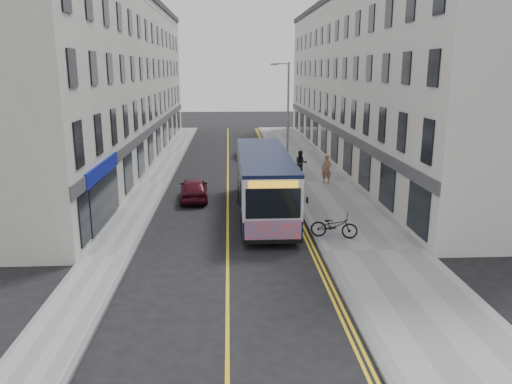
{
  "coord_description": "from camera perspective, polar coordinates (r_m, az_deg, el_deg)",
  "views": [
    {
      "loc": [
        0.12,
        -20.82,
        7.59
      ],
      "look_at": [
        1.43,
        3.25,
        1.6
      ],
      "focal_mm": 35.0,
      "sensor_mm": 36.0,
      "label": 1
    }
  ],
  "objects": [
    {
      "name": "road_dbl_yellow_outer",
      "position": [
        33.88,
        3.11,
        1.0
      ],
      "size": [
        0.1,
        64.0,
        0.01
      ],
      "primitive_type": "cube",
      "color": "yellow",
      "rests_on": "ground"
    },
    {
      "name": "car_maroon",
      "position": [
        29.66,
        -7.13,
        0.39
      ],
      "size": [
        1.86,
        4.12,
        1.37
      ],
      "primitive_type": "imported",
      "rotation": [
        0.0,
        0.0,
        3.2
      ],
      "color": "#4B0C1A",
      "rests_on": "ground"
    },
    {
      "name": "car_white",
      "position": [
        43.8,
        -0.86,
        5.0
      ],
      "size": [
        1.78,
        4.72,
        1.54
      ],
      "primitive_type": "imported",
      "rotation": [
        0.0,
        0.0,
        0.03
      ],
      "color": "silver",
      "rests_on": "ground"
    },
    {
      "name": "kerb_east",
      "position": [
        33.89,
        3.54,
        1.1
      ],
      "size": [
        0.18,
        64.0,
        0.13
      ],
      "primitive_type": "cube",
      "color": "slate",
      "rests_on": "ground"
    },
    {
      "name": "city_bus",
      "position": [
        26.37,
        0.89,
        1.28
      ],
      "size": [
        2.65,
        11.35,
        3.3
      ],
      "color": "black",
      "rests_on": "ground"
    },
    {
      "name": "terrace_east",
      "position": [
        43.35,
        12.39,
        12.2
      ],
      "size": [
        6.0,
        46.0,
        13.0
      ],
      "primitive_type": "cube",
      "color": "silver",
      "rests_on": "ground"
    },
    {
      "name": "streetlamp",
      "position": [
        35.2,
        3.54,
        8.7
      ],
      "size": [
        1.32,
        0.18,
        8.0
      ],
      "color": "gray",
      "rests_on": "ground"
    },
    {
      "name": "ground",
      "position": [
        22.16,
        -3.26,
        -6.1
      ],
      "size": [
        140.0,
        140.0,
        0.0
      ],
      "primitive_type": "plane",
      "color": "black",
      "rests_on": "ground"
    },
    {
      "name": "terrace_west",
      "position": [
        42.82,
        -15.76,
        11.99
      ],
      "size": [
        6.0,
        46.0,
        13.0
      ],
      "primitive_type": "cube",
      "color": "silver",
      "rests_on": "ground"
    },
    {
      "name": "kerb_west",
      "position": [
        33.92,
        -10.01,
        0.92
      ],
      "size": [
        0.18,
        64.0,
        0.13
      ],
      "primitive_type": "cube",
      "color": "slate",
      "rests_on": "ground"
    },
    {
      "name": "pavement_west",
      "position": [
        34.06,
        -11.68,
        0.89
      ],
      "size": [
        2.0,
        64.0,
        0.12
      ],
      "primitive_type": "cube",
      "color": "#98989B",
      "rests_on": "ground"
    },
    {
      "name": "road_dbl_yellow_inner",
      "position": [
        33.86,
        2.78,
        0.99
      ],
      "size": [
        0.1,
        64.0,
        0.01
      ],
      "primitive_type": "cube",
      "color": "yellow",
      "rests_on": "ground"
    },
    {
      "name": "pavement_east",
      "position": [
        34.23,
        7.28,
        1.13
      ],
      "size": [
        4.5,
        64.0,
        0.12
      ],
      "primitive_type": "cube",
      "color": "#98989B",
      "rests_on": "ground"
    },
    {
      "name": "bicycle",
      "position": [
        22.85,
        8.92,
        -3.83
      ],
      "size": [
        2.23,
        1.25,
        1.11
      ],
      "primitive_type": "imported",
      "rotation": [
        0.0,
        0.0,
        1.31
      ],
      "color": "black",
      "rests_on": "pavement_east"
    },
    {
      "name": "pedestrian_near",
      "position": [
        33.53,
        8.07,
        2.6
      ],
      "size": [
        0.82,
        0.7,
        1.9
      ],
      "primitive_type": "imported",
      "rotation": [
        0.0,
        0.0,
        -0.42
      ],
      "color": "#976644",
      "rests_on": "pavement_east"
    },
    {
      "name": "pedestrian_far",
      "position": [
        35.63,
        5.15,
        3.29
      ],
      "size": [
        0.88,
        0.69,
        1.82
      ],
      "primitive_type": "imported",
      "rotation": [
        0.0,
        0.0,
        0.0
      ],
      "color": "black",
      "rests_on": "pavement_east"
    },
    {
      "name": "road_centre_line",
      "position": [
        33.69,
        -3.24,
        0.92
      ],
      "size": [
        0.12,
        64.0,
        0.01
      ],
      "primitive_type": "cube",
      "color": "yellow",
      "rests_on": "ground"
    }
  ]
}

